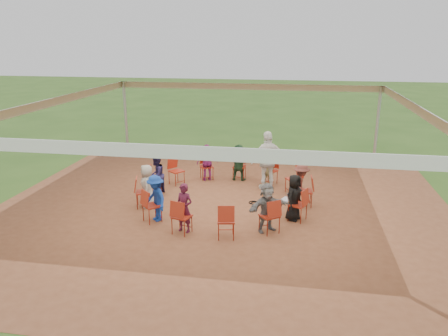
% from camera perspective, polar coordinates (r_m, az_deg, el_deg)
% --- Properties ---
extents(ground, '(80.00, 80.00, 0.00)m').
position_cam_1_polar(ground, '(13.01, 0.02, -4.58)').
color(ground, '#2E5019').
rests_on(ground, ground).
extents(dirt_patch, '(13.00, 13.00, 0.00)m').
position_cam_1_polar(dirt_patch, '(13.00, 0.02, -4.55)').
color(dirt_patch, brown).
rests_on(dirt_patch, ground).
extents(tent, '(10.33, 10.33, 3.00)m').
position_cam_1_polar(tent, '(12.35, 0.03, 5.74)').
color(tent, '#B2B2B7').
rests_on(tent, ground).
extents(chair_0, '(0.57, 0.56, 0.90)m').
position_cam_1_polar(chair_0, '(11.79, 9.61, -4.76)').
color(chair_0, '#9E2614').
rests_on(chair_0, ground).
extents(chair_1, '(0.47, 0.45, 0.90)m').
position_cam_1_polar(chair_1, '(12.84, 10.53, -3.02)').
color(chair_1, '#9E2614').
rests_on(chair_1, ground).
extents(chair_2, '(0.59, 0.59, 0.90)m').
position_cam_1_polar(chair_2, '(13.85, 9.09, -1.48)').
color(chair_2, '#9E2614').
rests_on(chair_2, ground).
extents(chair_3, '(0.59, 0.59, 0.90)m').
position_cam_1_polar(chair_3, '(14.63, 6.02, -0.37)').
color(chair_3, '#9E2614').
rests_on(chair_3, ground).
extents(chair_4, '(0.44, 0.46, 0.90)m').
position_cam_1_polar(chair_4, '(15.04, 2.01, 0.19)').
color(chair_4, '#9E2614').
rests_on(chair_4, ground).
extents(chair_5, '(0.57, 0.57, 0.90)m').
position_cam_1_polar(chair_5, '(15.02, -2.28, 0.17)').
color(chair_5, '#9E2614').
rests_on(chair_5, ground).
extents(chair_6, '(0.60, 0.60, 0.90)m').
position_cam_1_polar(chair_6, '(14.58, -6.23, -0.43)').
color(chair_6, '#9E2614').
rests_on(chair_6, ground).
extents(chair_7, '(0.51, 0.49, 0.90)m').
position_cam_1_polar(chair_7, '(13.78, -9.21, -1.58)').
color(chair_7, '#9E2614').
rests_on(chair_7, ground).
extents(chair_8, '(0.55, 0.53, 0.90)m').
position_cam_1_polar(chair_8, '(12.76, -10.50, -3.14)').
color(chair_8, '#9E2614').
rests_on(chair_8, ground).
extents(chair_9, '(0.61, 0.61, 0.90)m').
position_cam_1_polar(chair_9, '(11.72, -9.39, -4.89)').
color(chair_9, '#9E2614').
rests_on(chair_9, ground).
extents(chair_10, '(0.53, 0.54, 0.90)m').
position_cam_1_polar(chair_10, '(10.94, -5.54, -6.34)').
color(chair_10, '#9E2614').
rests_on(chair_10, ground).
extents(chair_11, '(0.49, 0.51, 0.90)m').
position_cam_1_polar(chair_11, '(10.66, 0.25, -6.89)').
color(chair_11, '#9E2614').
rests_on(chair_11, ground).
extents(chair_12, '(0.60, 0.61, 0.90)m').
position_cam_1_polar(chair_12, '(10.98, 5.96, -6.26)').
color(chair_12, '#9E2614').
rests_on(chair_12, ground).
extents(person_seated_0, '(0.56, 0.70, 1.26)m').
position_cam_1_polar(person_seated_0, '(11.77, 9.12, -3.81)').
color(person_seated_0, black).
rests_on(person_seated_0, ground).
extents(person_seated_1, '(0.46, 0.84, 1.26)m').
position_cam_1_polar(person_seated_1, '(12.77, 10.04, -2.22)').
color(person_seated_1, brown).
rests_on(person_seated_1, ground).
extents(person_seated_2, '(0.55, 0.49, 1.26)m').
position_cam_1_polar(person_seated_2, '(14.48, 5.77, 0.23)').
color(person_seated_2, '#8E8755').
rests_on(person_seated_2, ground).
extents(person_seated_3, '(1.19, 0.50, 1.26)m').
position_cam_1_polar(person_seated_3, '(14.87, 1.93, 0.75)').
color(person_seated_3, '#224327').
rests_on(person_seated_3, ground).
extents(person_seated_4, '(0.83, 0.65, 1.26)m').
position_cam_1_polar(person_seated_4, '(14.86, -2.18, 0.73)').
color(person_seated_4, '#8C2269').
rests_on(person_seated_4, ground).
extents(person_seated_5, '(0.45, 0.66, 1.26)m').
position_cam_1_polar(person_seated_5, '(13.67, -8.81, -0.89)').
color(person_seated_5, '#221C44').
rests_on(person_seated_5, ground).
extents(person_seated_6, '(0.52, 0.69, 1.26)m').
position_cam_1_polar(person_seated_6, '(12.69, -10.01, -2.33)').
color(person_seated_6, '#9F9A8C').
rests_on(person_seated_6, ground).
extents(person_seated_7, '(0.86, 0.86, 1.26)m').
position_cam_1_polar(person_seated_7, '(11.71, -8.90, -3.92)').
color(person_seated_7, navy).
rests_on(person_seated_7, ground).
extents(person_seated_8, '(0.53, 0.42, 1.26)m').
position_cam_1_polar(person_seated_8, '(10.96, -5.23, -5.23)').
color(person_seated_8, '#471327').
rests_on(person_seated_8, ground).
extents(person_seated_9, '(1.19, 1.07, 1.26)m').
position_cam_1_polar(person_seated_9, '(11.01, 5.63, -5.15)').
color(person_seated_9, slate).
rests_on(person_seated_9, ground).
extents(standing_person, '(1.25, 0.99, 1.90)m').
position_cam_1_polar(standing_person, '(13.93, 5.75, 0.95)').
color(standing_person, silver).
rests_on(standing_person, ground).
extents(cable_coil, '(0.37, 0.37, 0.03)m').
position_cam_1_polar(cable_coil, '(12.99, 3.90, -4.55)').
color(cable_coil, black).
rests_on(cable_coil, ground).
extents(laptop, '(0.38, 0.42, 0.23)m').
position_cam_1_polar(laptop, '(11.85, 8.42, -3.82)').
color(laptop, '#B7B7BC').
rests_on(laptop, ground).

